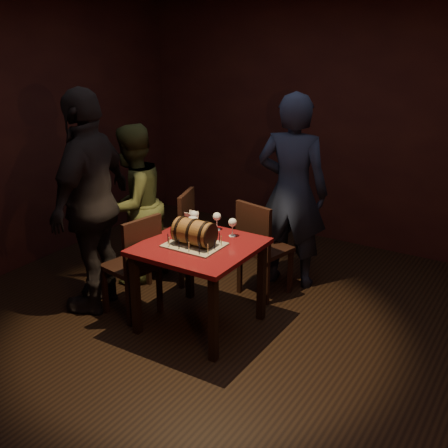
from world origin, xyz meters
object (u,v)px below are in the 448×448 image
(barrel_cake, at_px, (194,232))
(pint_of_ale, at_px, (193,226))
(chair_left_rear, at_px, (177,231))
(person_back, at_px, (292,192))
(person_left_front, at_px, (92,203))
(person_left_rear, at_px, (133,205))
(chair_left_front, at_px, (136,261))
(wine_glass_mid, at_px, (217,217))
(chair_back, at_px, (260,244))
(pub_table, at_px, (200,257))
(wine_glass_left, at_px, (194,216))
(wine_glass_right, at_px, (232,223))

(barrel_cake, distance_m, pint_of_ale, 0.27)
(chair_left_rear, bearing_deg, person_back, 29.90)
(pint_of_ale, distance_m, person_back, 1.11)
(barrel_cake, bearing_deg, person_left_front, -172.08)
(barrel_cake, bearing_deg, person_left_rear, 155.81)
(person_back, bearing_deg, chair_left_front, 48.03)
(wine_glass_mid, distance_m, person_left_front, 1.09)
(barrel_cake, xyz_separation_m, pint_of_ale, (-0.16, 0.21, -0.04))
(chair_back, xyz_separation_m, chair_left_rear, (-0.85, -0.13, 0.00))
(pub_table, relative_size, person_left_rear, 0.58)
(chair_left_rear, distance_m, chair_left_front, 0.78)
(barrel_cake, distance_m, chair_left_rear, 1.01)
(wine_glass_left, relative_size, wine_glass_right, 1.00)
(person_left_front, bearing_deg, pub_table, 85.10)
(chair_left_rear, bearing_deg, pint_of_ale, -41.78)
(wine_glass_mid, distance_m, chair_back, 0.57)
(wine_glass_left, relative_size, person_left_front, 0.08)
(pub_table, distance_m, chair_left_front, 0.59)
(wine_glass_mid, height_order, person_back, person_back)
(barrel_cake, xyz_separation_m, person_back, (0.28, 1.22, 0.07))
(pub_table, height_order, chair_left_front, chair_left_front)
(wine_glass_left, bearing_deg, person_back, 59.83)
(pub_table, bearing_deg, person_left_front, -169.87)
(person_left_rear, bearing_deg, wine_glass_mid, 86.96)
(person_left_rear, bearing_deg, person_back, 120.21)
(chair_back, bearing_deg, wine_glass_left, -130.88)
(pub_table, distance_m, person_left_front, 1.08)
(barrel_cake, xyz_separation_m, person_left_rear, (-1.06, 0.48, -0.08))
(pub_table, relative_size, chair_left_front, 0.97)
(person_back, relative_size, person_left_front, 0.95)
(barrel_cake, xyz_separation_m, person_left_front, (-0.98, -0.14, 0.12))
(wine_glass_mid, bearing_deg, person_back, 68.50)
(wine_glass_left, xyz_separation_m, pint_of_ale, (0.07, -0.12, -0.05))
(barrel_cake, xyz_separation_m, chair_left_rear, (-0.68, 0.67, -0.34))
(wine_glass_mid, xyz_separation_m, wine_glass_right, (0.19, -0.06, 0.00))
(pub_table, distance_m, person_back, 1.24)
(pint_of_ale, bearing_deg, pub_table, -42.59)
(chair_left_front, height_order, person_left_rear, person_left_rear)
(pint_of_ale, bearing_deg, chair_back, 60.65)
(chair_back, xyz_separation_m, chair_left_front, (-0.72, -0.90, 0.00))
(barrel_cake, height_order, pint_of_ale, barrel_cake)
(pub_table, height_order, chair_left_rear, chair_left_rear)
(wine_glass_mid, relative_size, chair_left_rear, 0.17)
(chair_left_rear, distance_m, person_back, 1.18)
(wine_glass_left, xyz_separation_m, chair_left_front, (-0.31, -0.43, -0.35))
(pub_table, distance_m, wine_glass_left, 0.45)
(wine_glass_left, relative_size, wine_glass_mid, 1.00)
(wine_glass_left, bearing_deg, barrel_cake, -54.83)
(wine_glass_right, height_order, person_left_rear, person_left_rear)
(chair_back, xyz_separation_m, person_left_rear, (-1.23, -0.33, 0.26))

